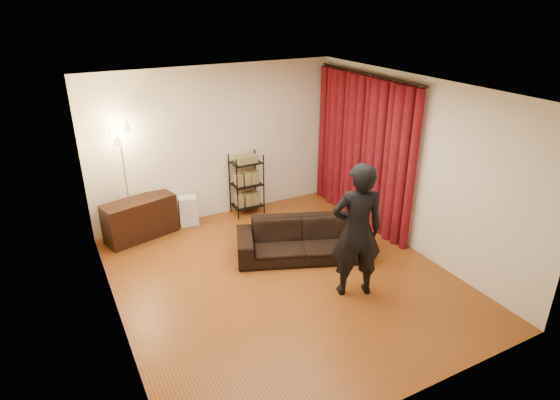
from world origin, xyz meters
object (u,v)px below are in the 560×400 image
media_cabinet (140,219)px  wire_shelf (247,184)px  sofa (303,239)px  storage_boxes (189,211)px  person (357,231)px  floor_lamp (126,185)px

media_cabinet → wire_shelf: wire_shelf is taller
sofa → storage_boxes: 2.25m
sofa → storage_boxes: sofa is taller
sofa → person: person is taller
sofa → media_cabinet: media_cabinet is taller
storage_boxes → wire_shelf: (1.11, -0.03, 0.31)m
sofa → person: 1.32m
wire_shelf → sofa: bearing=-110.5°
person → floor_lamp: floor_lamp is taller
wire_shelf → floor_lamp: (-2.11, -0.06, 0.40)m
sofa → floor_lamp: (-2.22, 1.79, 0.68)m
sofa → floor_lamp: size_ratio=1.03×
person → wire_shelf: size_ratio=1.64×
storage_boxes → floor_lamp: bearing=-174.6°
wire_shelf → floor_lamp: floor_lamp is taller
sofa → media_cabinet: bearing=160.9°
sofa → wire_shelf: size_ratio=1.75×
person → wire_shelf: bearing=-65.5°
person → media_cabinet: bearing=-33.3°
media_cabinet → sofa: bearing=-55.8°
wire_shelf → person: bearing=-109.3°
storage_boxes → wire_shelf: wire_shelf is taller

